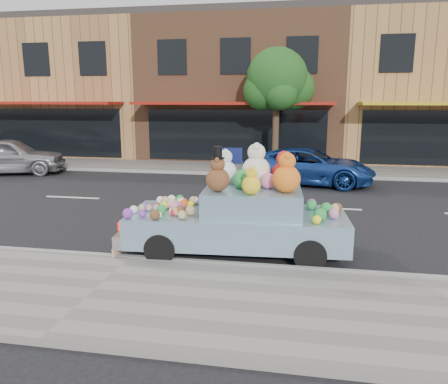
% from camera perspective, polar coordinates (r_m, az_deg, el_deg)
% --- Properties ---
extents(ground, '(120.00, 120.00, 0.00)m').
position_cam_1_polar(ground, '(13.27, -3.90, -1.41)').
color(ground, black).
rests_on(ground, ground).
extents(near_sidewalk, '(60.00, 3.00, 0.12)m').
position_cam_1_polar(near_sidewalk, '(7.44, -16.49, -12.44)').
color(near_sidewalk, gray).
rests_on(near_sidewalk, ground).
extents(far_sidewalk, '(60.00, 3.00, 0.12)m').
position_cam_1_polar(far_sidewalk, '(19.51, 0.75, 3.14)').
color(far_sidewalk, gray).
rests_on(far_sidewalk, ground).
extents(near_kerb, '(60.00, 0.12, 0.13)m').
position_cam_1_polar(near_kerb, '(8.70, -12.05, -8.53)').
color(near_kerb, gray).
rests_on(near_kerb, ground).
extents(far_kerb, '(60.00, 0.12, 0.13)m').
position_cam_1_polar(far_kerb, '(18.05, -0.04, 2.43)').
color(far_kerb, gray).
rests_on(far_kerb, ground).
extents(storefront_left, '(10.00, 9.80, 7.30)m').
position_cam_1_polar(storefront_left, '(27.81, -18.49, 12.60)').
color(storefront_left, '#A77846').
rests_on(storefront_left, ground).
extents(storefront_mid, '(10.00, 9.80, 7.30)m').
position_cam_1_polar(storefront_mid, '(24.69, 2.94, 13.34)').
color(storefront_mid, brown).
rests_on(storefront_mid, ground).
extents(storefront_right, '(10.00, 9.80, 7.30)m').
position_cam_1_polar(storefront_right, '(25.42, 26.45, 12.09)').
color(storefront_right, '#A77846').
rests_on(storefront_right, ground).
extents(street_tree, '(3.00, 2.70, 5.22)m').
position_cam_1_polar(street_tree, '(19.10, 6.99, 13.80)').
color(street_tree, '#38281C').
rests_on(street_tree, ground).
extents(car_silver, '(4.84, 3.11, 1.53)m').
position_cam_1_polar(car_silver, '(20.34, -26.39, 4.26)').
color(car_silver, '#A2A1A6').
rests_on(car_silver, ground).
extents(car_blue, '(4.98, 2.84, 1.31)m').
position_cam_1_polar(car_blue, '(16.38, 11.04, 3.30)').
color(car_blue, '#1B4399').
rests_on(car_blue, ground).
extents(art_car, '(4.58, 2.02, 2.22)m').
position_cam_1_polar(art_car, '(8.79, 2.07, -2.95)').
color(art_car, black).
rests_on(art_car, ground).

